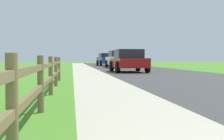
{
  "coord_description": "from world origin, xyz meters",
  "views": [
    {
      "loc": [
        -2.05,
        -0.55,
        0.92
      ],
      "look_at": [
        -0.71,
        9.89,
        0.53
      ],
      "focal_mm": 49.75,
      "sensor_mm": 36.0,
      "label": 1
    }
  ],
  "objects": [
    {
      "name": "ground_plane",
      "position": [
        0.0,
        25.0,
        0.0
      ],
      "size": [
        120.0,
        120.0,
        0.0
      ],
      "primitive_type": "plane",
      "color": "#4A8728"
    },
    {
      "name": "rail_fence",
      "position": [
        -2.58,
        6.02,
        0.57
      ],
      "size": [
        0.11,
        12.66,
        0.97
      ],
      "color": "olive",
      "rests_on": "ground"
    },
    {
      "name": "curb_concrete",
      "position": [
        -3.0,
        27.0,
        0.0
      ],
      "size": [
        6.0,
        66.0,
        0.01
      ],
      "primitive_type": "cube",
      "color": "#B9B39C",
      "rests_on": "ground"
    },
    {
      "name": "parked_suv_red",
      "position": [
        1.74,
        20.09,
        0.77
      ],
      "size": [
        2.24,
        4.25,
        1.53
      ],
      "color": "maroon",
      "rests_on": "ground"
    },
    {
      "name": "parked_car_blue",
      "position": [
        2.23,
        38.31,
        0.81
      ],
      "size": [
        2.24,
        4.85,
        1.58
      ],
      "color": "navy",
      "rests_on": "ground"
    },
    {
      "name": "road_asphalt",
      "position": [
        3.5,
        27.0,
        0.0
      ],
      "size": [
        7.0,
        66.0,
        0.01
      ],
      "primitive_type": "cube",
      "color": "#3C3C3C",
      "rests_on": "ground"
    },
    {
      "name": "parked_car_white",
      "position": [
        2.46,
        30.08,
        0.84
      ],
      "size": [
        2.11,
        4.9,
        1.69
      ],
      "color": "white",
      "rests_on": "ground"
    },
    {
      "name": "grass_verge",
      "position": [
        -4.5,
        27.0,
        0.01
      ],
      "size": [
        5.0,
        66.0,
        0.0
      ],
      "primitive_type": "cube",
      "color": "#4A8728",
      "rests_on": "ground"
    }
  ]
}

